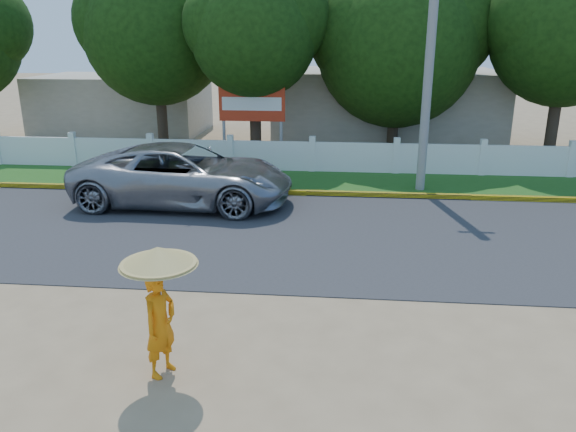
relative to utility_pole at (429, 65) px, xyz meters
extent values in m
plane|color=#9E8460|center=(-3.60, -9.03, -3.91)|extent=(120.00, 120.00, 0.00)
cube|color=#38383A|center=(-3.60, -4.53, -3.90)|extent=(60.00, 7.00, 0.02)
cube|color=#2D601E|center=(-3.60, 0.72, -3.90)|extent=(60.00, 3.50, 0.03)
cube|color=yellow|center=(-3.60, -0.98, -3.83)|extent=(40.00, 0.18, 0.16)
cube|color=silver|center=(-3.60, 2.17, -3.36)|extent=(40.00, 0.10, 1.10)
cube|color=#B7AD99|center=(-0.60, 8.97, -2.31)|extent=(10.00, 6.00, 3.20)
cube|color=#B7AD99|center=(-13.60, 9.97, -2.51)|extent=(8.00, 5.00, 2.80)
cylinder|color=gray|center=(0.00, 0.00, 0.00)|extent=(0.28, 0.28, 7.82)
imported|color=gray|center=(-7.13, -2.23, -3.03)|extent=(6.43, 3.13, 1.76)
imported|color=orange|center=(-5.12, -10.76, -3.10)|extent=(0.59, 0.70, 1.62)
cylinder|color=gray|center=(-5.07, -10.76, -2.48)|extent=(0.02, 0.02, 1.05)
cone|color=tan|center=(-5.07, -10.76, -2.03)|extent=(1.11, 1.11, 0.27)
cylinder|color=gray|center=(-7.05, 3.27, -2.91)|extent=(0.12, 0.12, 2.00)
cylinder|color=gray|center=(-4.85, 3.27, -2.91)|extent=(0.12, 0.12, 2.00)
cube|color=red|center=(-5.95, 3.27, -1.61)|extent=(2.50, 0.12, 1.30)
cube|color=silver|center=(-5.95, 3.21, -1.61)|extent=(2.25, 0.02, 0.49)
cylinder|color=#473828|center=(-5.94, 4.00, -2.17)|extent=(0.44, 0.44, 3.47)
sphere|color=#1D430F|center=(-5.94, 4.00, 0.88)|extent=(4.78, 4.78, 4.78)
cylinder|color=#473828|center=(-0.47, 5.60, -2.62)|extent=(0.44, 0.44, 2.58)
sphere|color=#1D430F|center=(-0.47, 5.60, 0.44)|extent=(6.42, 6.42, 6.42)
cylinder|color=#473828|center=(-10.25, 5.72, -2.30)|extent=(0.44, 0.44, 3.23)
sphere|color=#1D430F|center=(-10.25, 5.72, 0.94)|extent=(5.92, 5.92, 5.92)
cylinder|color=#473828|center=(5.51, 4.67, -2.23)|extent=(0.44, 0.44, 3.37)
sphere|color=#1D430F|center=(5.51, 4.67, 0.97)|extent=(5.48, 5.48, 5.48)
camera|label=1|loc=(-2.57, -17.80, 0.94)|focal=35.00mm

